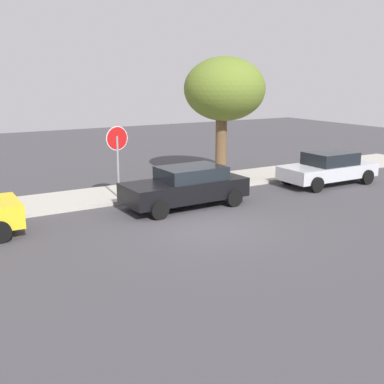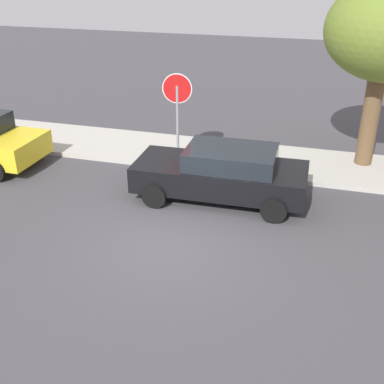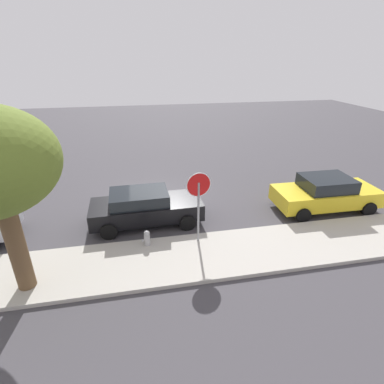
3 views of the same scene
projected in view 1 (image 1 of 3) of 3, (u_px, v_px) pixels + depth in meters
ground_plane at (208, 227)px, 15.08m from camera, size 60.00×60.00×0.00m
sidewalk_curb at (139, 191)px, 19.39m from camera, size 32.00×2.64×0.14m
stop_sign at (117, 149)px, 17.62m from camera, size 0.88×0.13×2.83m
parked_car_black at (186, 186)px, 17.23m from camera, size 4.53×2.11×1.45m
parked_car_silver at (328, 168)px, 20.82m from camera, size 4.41×1.98×1.41m
street_tree_near_corner at (224, 90)px, 21.11m from camera, size 3.58×3.58×5.45m
fire_hydrant at (164, 187)px, 18.86m from camera, size 0.30×0.22×0.72m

